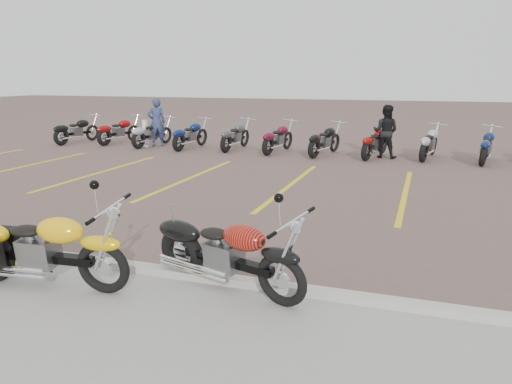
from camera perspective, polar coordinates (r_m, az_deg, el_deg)
ground at (r=8.49m, az=-3.22°, el=-4.73°), size 100.00×100.00×0.00m
concrete_apron at (r=5.01m, az=-24.24°, el=-19.36°), size 60.00×5.00×0.01m
curb at (r=6.78m, az=-9.69°, el=-9.08°), size 60.00×0.18×0.12m
parking_stripes at (r=12.16m, az=3.89°, el=0.75°), size 38.00×5.50×0.01m
yellow_cruiser at (r=6.79m, az=-23.36°, el=-6.23°), size 2.33×0.41×0.96m
flame_cruiser at (r=6.19m, az=-3.44°, el=-7.15°), size 2.18×0.79×0.92m
person_a at (r=19.25m, az=-11.29°, el=7.80°), size 0.79×0.75×1.81m
person_b at (r=16.74m, az=14.59°, el=6.71°), size 0.93×0.78×1.71m
bollard at (r=19.31m, az=-12.53°, el=6.55°), size 0.16×0.16×1.00m
bg_bike_row at (r=17.07m, az=7.92°, el=6.09°), size 20.77×2.08×1.10m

